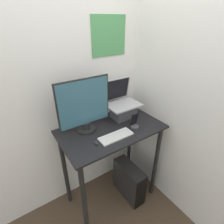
% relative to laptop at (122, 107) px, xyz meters
% --- Properties ---
extents(ground_plane, '(12.00, 12.00, 0.00)m').
position_rel_laptop_xyz_m(ground_plane, '(-0.23, -0.42, -1.12)').
color(ground_plane, '#473828').
extents(wall_back, '(6.00, 0.06, 2.60)m').
position_rel_laptop_xyz_m(wall_back, '(-0.23, 0.24, 0.18)').
color(wall_back, white).
rests_on(wall_back, ground_plane).
extents(wall_side_right, '(0.05, 6.00, 2.60)m').
position_rel_laptop_xyz_m(wall_side_right, '(0.36, -0.42, 0.18)').
color(wall_side_right, white).
rests_on(wall_side_right, ground_plane).
extents(desk, '(1.01, 0.58, 1.01)m').
position_rel_laptop_xyz_m(desk, '(-0.23, -0.13, -0.33)').
color(desk, black).
rests_on(desk, ground_plane).
extents(laptop, '(0.35, 0.29, 0.40)m').
position_rel_laptop_xyz_m(laptop, '(0.00, 0.00, 0.00)').
color(laptop, '#4C4C51').
rests_on(laptop, desk).
extents(monitor, '(0.50, 0.18, 0.51)m').
position_rel_laptop_xyz_m(monitor, '(-0.44, -0.02, 0.14)').
color(monitor, black).
rests_on(monitor, desk).
extents(keyboard, '(0.32, 0.12, 0.02)m').
position_rel_laptop_xyz_m(keyboard, '(-0.27, -0.27, -0.10)').
color(keyboard, white).
rests_on(keyboard, desk).
extents(mouse, '(0.03, 0.05, 0.02)m').
position_rel_laptop_xyz_m(mouse, '(-0.47, -0.26, -0.10)').
color(mouse, '#262626').
rests_on(mouse, desk).
extents(cell_phone, '(0.08, 0.08, 0.15)m').
position_rel_laptop_xyz_m(cell_phone, '(-0.03, -0.24, -0.06)').
color(cell_phone, '#4C4C51').
rests_on(cell_phone, desk).
extents(computer_tower, '(0.16, 0.44, 0.45)m').
position_rel_laptop_xyz_m(computer_tower, '(-0.03, -0.22, -0.90)').
color(computer_tower, black).
rests_on(computer_tower, ground_plane).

